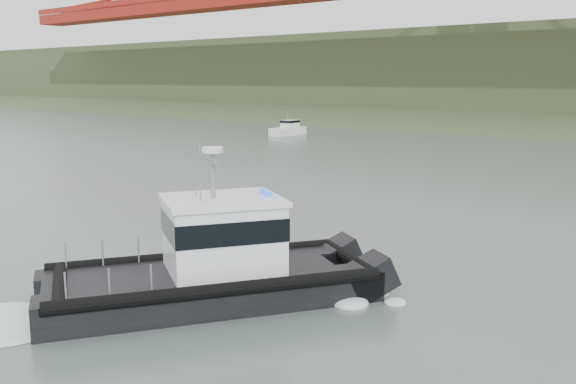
{
  "coord_description": "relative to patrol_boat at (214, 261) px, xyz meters",
  "views": [
    {
      "loc": [
        20.63,
        -14.01,
        7.82
      ],
      "look_at": [
        1.09,
        9.58,
        2.4
      ],
      "focal_mm": 40.0,
      "sensor_mm": 36.0,
      "label": 1
    }
  ],
  "objects": [
    {
      "name": "ground",
      "position": [
        -4.57,
        -1.23,
        -1.43
      ],
      "size": [
        400.0,
        400.0,
        0.0
      ],
      "primitive_type": "plane",
      "color": "#53635C",
      "rests_on": "ground"
    },
    {
      "name": "patrol_boat",
      "position": [
        0.0,
        0.0,
        0.0
      ],
      "size": [
        9.76,
        12.23,
        5.69
      ],
      "rotation": [
        0.0,
        0.0,
        -0.55
      ],
      "color": "black",
      "rests_on": "ground"
    },
    {
      "name": "motorboat",
      "position": [
        -41.39,
        54.2,
        -0.6
      ],
      "size": [
        2.12,
        6.07,
        3.32
      ],
      "rotation": [
        0.0,
        0.0,
        0.02
      ],
      "color": "white",
      "rests_on": "ground"
    }
  ]
}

